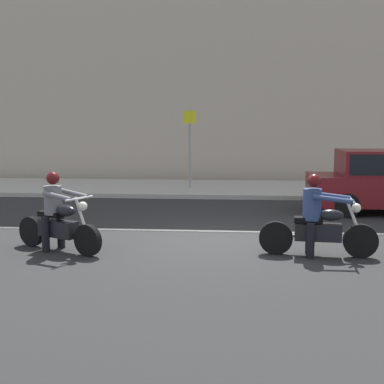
% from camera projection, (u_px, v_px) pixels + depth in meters
% --- Properties ---
extents(ground_plane, '(80.00, 80.00, 0.00)m').
position_uv_depth(ground_plane, '(214.00, 240.00, 11.11)').
color(ground_plane, '#252525').
extents(sidewalk_slab, '(40.00, 4.40, 0.14)m').
position_uv_depth(sidewalk_slab, '(223.00, 189.00, 19.00)').
color(sidewalk_slab, '#A8A399').
rests_on(sidewalk_slab, ground_plane).
extents(lane_marking_stripe, '(18.00, 0.14, 0.01)m').
position_uv_depth(lane_marking_stripe, '(177.00, 230.00, 12.07)').
color(lane_marking_stripe, silver).
rests_on(lane_marking_stripe, ground_plane).
extents(motorcycle_with_rider_denim_blue, '(2.17, 0.70, 1.54)m').
position_uv_depth(motorcycle_with_rider_denim_blue, '(318.00, 223.00, 9.72)').
color(motorcycle_with_rider_denim_blue, black).
rests_on(motorcycle_with_rider_denim_blue, ground_plane).
extents(motorcycle_with_rider_gray, '(1.93, 1.11, 1.54)m').
position_uv_depth(motorcycle_with_rider_gray, '(58.00, 219.00, 10.11)').
color(motorcycle_with_rider_gray, black).
rests_on(motorcycle_with_rider_gray, ground_plane).
extents(street_sign_post, '(0.44, 0.08, 2.75)m').
position_uv_depth(street_sign_post, '(190.00, 141.00, 18.47)').
color(street_sign_post, gray).
rests_on(street_sign_post, sidewalk_slab).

